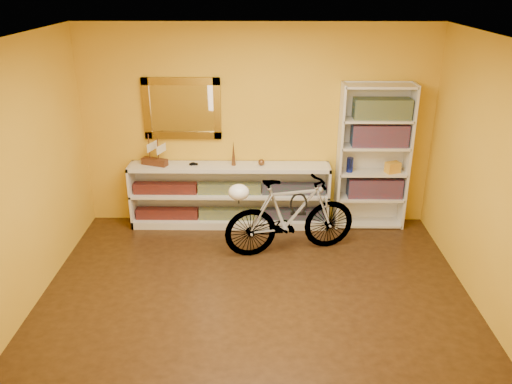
{
  "coord_description": "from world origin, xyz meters",
  "views": [
    {
      "loc": [
        0.06,
        -4.39,
        3.11
      ],
      "look_at": [
        0.0,
        0.7,
        0.95
      ],
      "focal_mm": 36.04,
      "sensor_mm": 36.0,
      "label": 1
    }
  ],
  "objects_px": {
    "console_unit": "(230,196)",
    "bicycle": "(291,216)",
    "helmet": "(239,192)",
    "bookcase": "(373,158)"
  },
  "relations": [
    {
      "from": "console_unit",
      "to": "helmet",
      "type": "distance_m",
      "value": 0.97
    },
    {
      "from": "console_unit",
      "to": "helmet",
      "type": "height_order",
      "value": "helmet"
    },
    {
      "from": "helmet",
      "to": "bookcase",
      "type": "bearing_deg",
      "value": 27.83
    },
    {
      "from": "bookcase",
      "to": "helmet",
      "type": "xyz_separation_m",
      "value": [
        -1.69,
        -0.89,
        -0.11
      ]
    },
    {
      "from": "console_unit",
      "to": "bicycle",
      "type": "distance_m",
      "value": 1.05
    },
    {
      "from": "bicycle",
      "to": "helmet",
      "type": "bearing_deg",
      "value": 90.0
    },
    {
      "from": "bookcase",
      "to": "helmet",
      "type": "relative_size",
      "value": 7.91
    },
    {
      "from": "bookcase",
      "to": "bicycle",
      "type": "xyz_separation_m",
      "value": [
        -1.08,
        -0.74,
        -0.47
      ]
    },
    {
      "from": "console_unit",
      "to": "bicycle",
      "type": "relative_size",
      "value": 1.6
    },
    {
      "from": "bookcase",
      "to": "helmet",
      "type": "distance_m",
      "value": 1.91
    }
  ]
}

